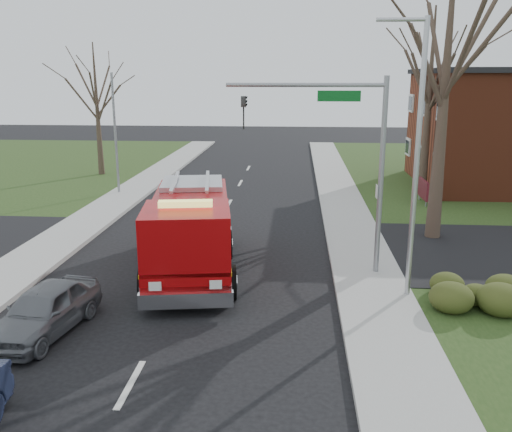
{
  "coord_description": "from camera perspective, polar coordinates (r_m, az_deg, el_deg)",
  "views": [
    {
      "loc": [
        3.66,
        -16.67,
        6.76
      ],
      "look_at": [
        2.27,
        1.74,
        2.0
      ],
      "focal_mm": 38.0,
      "sensor_mm": 36.0,
      "label": 1
    }
  ],
  "objects": [
    {
      "name": "ground",
      "position": [
        18.36,
        -7.55,
        -7.28
      ],
      "size": [
        120.0,
        120.0,
        0.0
      ],
      "primitive_type": "plane",
      "color": "black",
      "rests_on": "ground"
    },
    {
      "name": "sidewalk_right",
      "position": [
        18.14,
        12.16,
        -7.51
      ],
      "size": [
        2.4,
        80.0,
        0.15
      ],
      "primitive_type": "cube",
      "color": "#989792",
      "rests_on": "ground"
    },
    {
      "name": "sidewalk_left",
      "position": [
        20.49,
        -24.88,
        -5.99
      ],
      "size": [
        2.4,
        80.0,
        0.15
      ],
      "primitive_type": "cube",
      "color": "#989792",
      "rests_on": "ground"
    },
    {
      "name": "health_center_sign",
      "position": [
        30.54,
        17.2,
        2.7
      ],
      "size": [
        0.12,
        2.0,
        1.4
      ],
      "color": "#54131D",
      "rests_on": "ground"
    },
    {
      "name": "hedge_corner",
      "position": [
        17.67,
        21.77,
        -7.1
      ],
      "size": [
        2.8,
        2.0,
        0.9
      ],
      "primitive_type": "ellipsoid",
      "color": "#353F16",
      "rests_on": "lawn_right"
    },
    {
      "name": "bare_tree_near",
      "position": [
        23.42,
        19.47,
        15.26
      ],
      "size": [
        6.0,
        6.0,
        12.0
      ],
      "color": "#35271F",
      "rests_on": "ground"
    },
    {
      "name": "bare_tree_far",
      "position": [
        32.51,
        17.87,
        13.3
      ],
      "size": [
        5.25,
        5.25,
        10.5
      ],
      "color": "#35271F",
      "rests_on": "ground"
    },
    {
      "name": "bare_tree_left",
      "position": [
        39.16,
        -16.47,
        12.12
      ],
      "size": [
        4.5,
        4.5,
        9.0
      ],
      "color": "#35271F",
      "rests_on": "ground"
    },
    {
      "name": "traffic_signal_mast",
      "position": [
        18.36,
        9.22,
        7.85
      ],
      "size": [
        5.29,
        0.18,
        6.8
      ],
      "color": "gray",
      "rests_on": "ground"
    },
    {
      "name": "streetlight_pole",
      "position": [
        16.69,
        16.41,
        6.27
      ],
      "size": [
        1.48,
        0.16,
        8.4
      ],
      "color": "#B7BABF",
      "rests_on": "ground"
    },
    {
      "name": "utility_pole_far",
      "position": [
        32.57,
        -14.58,
        8.25
      ],
      "size": [
        0.14,
        0.14,
        7.0
      ],
      "primitive_type": "cylinder",
      "color": "gray",
      "rests_on": "ground"
    },
    {
      "name": "fire_engine",
      "position": [
        19.14,
        -6.91,
        -1.81
      ],
      "size": [
        3.98,
        8.18,
        3.17
      ],
      "rotation": [
        0.0,
        0.0,
        0.15
      ],
      "color": "#9F0709",
      "rests_on": "ground"
    },
    {
      "name": "parked_car_maroon",
      "position": [
        15.86,
        -21.38,
        -9.19
      ],
      "size": [
        2.17,
        4.11,
        1.33
      ],
      "primitive_type": "imported",
      "rotation": [
        0.0,
        0.0,
        -0.16
      ],
      "color": "slate",
      "rests_on": "ground"
    }
  ]
}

